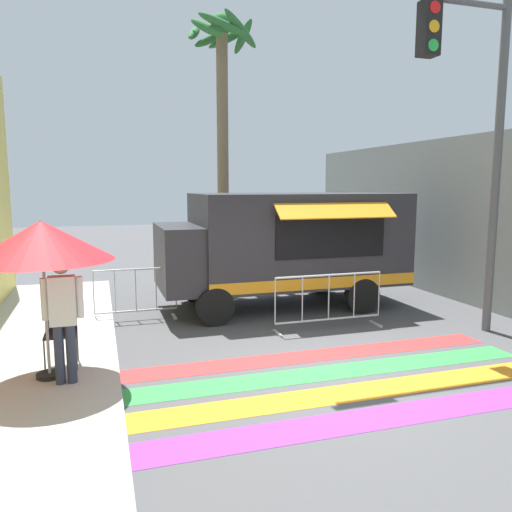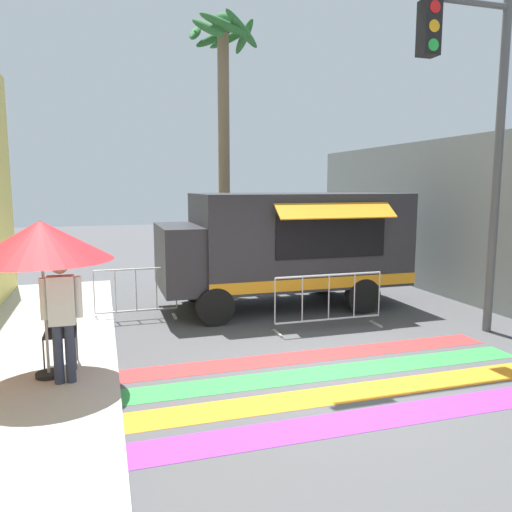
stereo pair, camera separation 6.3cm
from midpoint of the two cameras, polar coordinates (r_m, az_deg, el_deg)
ground_plane at (r=7.69m, az=9.43°, el=-13.35°), size 60.00×60.00×0.00m
concrete_wall_right at (r=12.57m, az=24.39°, el=3.64°), size 0.20×16.00×3.96m
crosswalk_painted at (r=7.50m, az=10.27°, el=-13.93°), size 6.40×2.84×0.01m
food_truck at (r=11.41m, az=3.00°, el=1.59°), size 5.52×2.81×2.62m
traffic_signal_pole at (r=9.89m, az=22.28°, el=16.47°), size 4.86×0.29×6.32m
patio_umbrella at (r=7.31m, az=-23.14°, el=1.57°), size 1.90×1.90×2.19m
folding_chair at (r=8.00m, az=-21.26°, el=-7.46°), size 0.45×0.45×0.97m
vendor_person at (r=7.15m, az=-21.06°, el=-5.95°), size 0.53×0.23×1.73m
barricade_front at (r=9.85m, az=8.49°, el=-5.20°), size 2.24×0.44×1.10m
barricade_side at (r=10.71m, az=-13.36°, el=-4.35°), size 1.69×0.44×1.10m
palm_tree at (r=14.98m, az=-3.65°, el=17.76°), size 2.13×2.10×7.58m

